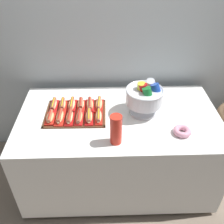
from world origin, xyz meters
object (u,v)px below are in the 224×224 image
object	(u,v)px
buffet_table	(118,147)
hot_dog_8	(72,105)
hot_dog_10	(90,105)
hot_dog_11	(99,104)
hot_dog_7	(63,105)
hot_dog_4	(89,117)
hot_dog_9	(81,104)
hot_dog_5	(99,117)
hot_dog_2	(70,117)
hot_dog_1	(60,117)
hot_dog_3	(79,117)
serving_tray	(76,114)
hot_dog_6	(54,105)
hot_dog_0	(50,117)
donut	(182,131)
cup_stack	(116,130)
punch_bowl	(145,96)

from	to	relation	value
buffet_table	hot_dog_8	bearing A→B (deg)	163.42
hot_dog_10	hot_dog_11	xyz separation A→B (m)	(0.07, -0.00, 0.00)
buffet_table	hot_dog_7	world-z (taller)	hot_dog_7
hot_dog_4	hot_dog_9	world-z (taller)	same
hot_dog_4	hot_dog_5	world-z (taller)	hot_dog_4
hot_dog_9	hot_dog_10	size ratio (longest dim) A/B	0.85
buffet_table	hot_dog_2	bearing A→B (deg)	-172.55
hot_dog_8	buffet_table	bearing A→B (deg)	-16.58
hot_dog_1	hot_dog_9	xyz separation A→B (m)	(0.15, 0.16, -0.00)
buffet_table	hot_dog_3	distance (m)	0.50
buffet_table	hot_dog_3	bearing A→B (deg)	-170.67
hot_dog_5	serving_tray	bearing A→B (deg)	155.79
hot_dog_6	hot_dog_7	xyz separation A→B (m)	(0.07, -0.00, 0.00)
hot_dog_0	donut	size ratio (longest dim) A/B	1.15
hot_dog_0	hot_dog_6	xyz separation A→B (m)	(0.00, 0.16, 0.00)
hot_dog_9	cup_stack	distance (m)	0.50
serving_tray	hot_dog_9	xyz separation A→B (m)	(0.04, 0.08, 0.03)
cup_stack	hot_dog_1	bearing A→B (deg)	149.33
hot_dog_3	hot_dog_0	bearing A→B (deg)	179.54
serving_tray	hot_dog_9	bearing A→B (deg)	65.09
hot_dog_0	hot_dog_3	distance (m)	0.23
hot_dog_9	hot_dog_11	bearing A→B (deg)	-0.46
hot_dog_6	hot_dog_10	size ratio (longest dim) A/B	0.94
hot_dog_3	hot_dog_7	xyz separation A→B (m)	(-0.15, 0.17, 0.00)
hot_dog_6	hot_dog_9	size ratio (longest dim) A/B	1.12
hot_dog_10	punch_bowl	world-z (taller)	punch_bowl
hot_dog_0	hot_dog_4	world-z (taller)	hot_dog_4
buffet_table	hot_dog_8	xyz separation A→B (m)	(-0.38, 0.11, 0.39)
hot_dog_9	hot_dog_11	world-z (taller)	hot_dog_9
hot_dog_1	hot_dog_4	bearing A→B (deg)	-0.46
serving_tray	buffet_table	bearing A→B (deg)	-5.21
buffet_table	hot_dog_6	xyz separation A→B (m)	(-0.53, 0.12, 0.39)
hot_dog_11	hot_dog_10	bearing A→B (deg)	179.54
punch_bowl	donut	bearing A→B (deg)	-46.66
hot_dog_5	cup_stack	xyz separation A→B (m)	(0.12, -0.25, 0.08)
donut	hot_dog_7	bearing A→B (deg)	159.36
hot_dog_7	punch_bowl	size ratio (longest dim) A/B	0.53
hot_dog_7	cup_stack	distance (m)	0.60
hot_dog_3	hot_dog_9	world-z (taller)	hot_dog_9
buffet_table	hot_dog_7	xyz separation A→B (m)	(-0.46, 0.12, 0.39)
hot_dog_6	hot_dog_4	bearing A→B (deg)	-29.27
serving_tray	hot_dog_11	size ratio (longest dim) A/B	2.72
hot_dog_4	hot_dog_9	bearing A→B (deg)	113.98
hot_dog_1	hot_dog_11	size ratio (longest dim) A/B	1.03
hot_dog_5	hot_dog_6	xyz separation A→B (m)	(-0.37, 0.17, -0.00)
hot_dog_7	punch_bowl	distance (m)	0.68
hot_dog_4	hot_dog_8	world-z (taller)	hot_dog_4
hot_dog_2	hot_dog_10	size ratio (longest dim) A/B	1.01
hot_dog_7	buffet_table	bearing A→B (deg)	-14.06
hot_dog_2	hot_dog_9	xyz separation A→B (m)	(0.08, 0.16, 0.00)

